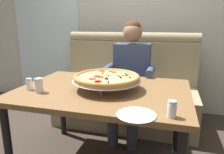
{
  "coord_description": "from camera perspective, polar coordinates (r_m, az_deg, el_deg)",
  "views": [
    {
      "loc": [
        0.53,
        -1.58,
        1.25
      ],
      "look_at": [
        0.08,
        -0.01,
        0.83
      ],
      "focal_mm": 34.17,
      "sensor_mm": 36.0,
      "label": 1
    }
  ],
  "objects": [
    {
      "name": "dining_table",
      "position": [
        1.77,
        -2.45,
        -5.52
      ],
      "size": [
        1.38,
        0.98,
        0.72
      ],
      "color": "brown",
      "rests_on": "ground_plane"
    },
    {
      "name": "diner_main",
      "position": [
        2.38,
        4.92,
        1.17
      ],
      "size": [
        0.54,
        0.64,
        1.27
      ],
      "color": "#2D3342",
      "rests_on": "ground_plane"
    },
    {
      "name": "booth_bench",
      "position": [
        2.73,
        3.9,
        -3.84
      ],
      "size": [
        1.71,
        0.78,
        1.13
      ],
      "color": "#998966",
      "rests_on": "ground_plane"
    },
    {
      "name": "drinking_glass",
      "position": [
        1.75,
        -18.94,
        -2.33
      ],
      "size": [
        0.06,
        0.06,
        0.11
      ],
      "color": "silver",
      "rests_on": "dining_table"
    },
    {
      "name": "pizza",
      "position": [
        1.71,
        -1.46,
        -0.23
      ],
      "size": [
        0.55,
        0.55,
        0.13
      ],
      "color": "silver",
      "rests_on": "dining_table"
    },
    {
      "name": "back_wall_with_window",
      "position": [
        3.16,
        6.47,
        16.98
      ],
      "size": [
        6.0,
        0.12,
        2.8
      ],
      "primitive_type": "cube",
      "color": "beige",
      "rests_on": "ground_plane"
    },
    {
      "name": "plate_near_left",
      "position": [
        1.27,
        6.52,
        -9.72
      ],
      "size": [
        0.24,
        0.24,
        0.02
      ],
      "color": "white",
      "rests_on": "dining_table"
    },
    {
      "name": "window_panel",
      "position": [
        3.6,
        -17.32,
        16.11
      ],
      "size": [
        1.1,
        0.02,
        2.8
      ],
      "primitive_type": "cube",
      "color": "white",
      "rests_on": "ground_plane"
    },
    {
      "name": "patio_chair",
      "position": [
        4.32,
        -9.93,
        4.45
      ],
      "size": [
        0.42,
        0.41,
        0.86
      ],
      "color": "black",
      "rests_on": "ground_plane"
    },
    {
      "name": "shaker_parmesan",
      "position": [
        1.84,
        -21.23,
        -2.02
      ],
      "size": [
        0.05,
        0.05,
        0.1
      ],
      "color": "white",
      "rests_on": "dining_table"
    },
    {
      "name": "shaker_oregano",
      "position": [
        1.28,
        15.69,
        -8.56
      ],
      "size": [
        0.05,
        0.05,
        0.1
      ],
      "color": "white",
      "rests_on": "dining_table"
    }
  ]
}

